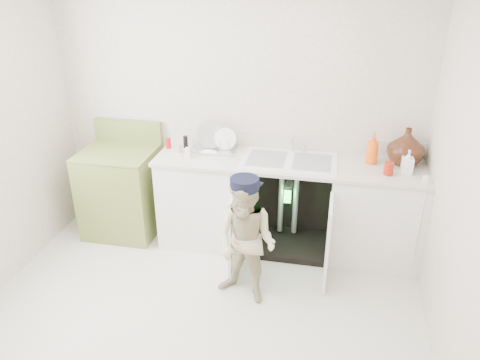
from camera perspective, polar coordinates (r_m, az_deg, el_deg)
name	(u,v)px	position (r m, az deg, el deg)	size (l,w,h in m)	color
ground	(197,321)	(3.81, -5.30, -16.78)	(3.50, 3.50, 0.00)	#B9B2A2
room_shell	(189,176)	(3.11, -6.22, 0.50)	(6.00, 5.50, 1.26)	beige
counter_run	(291,202)	(4.42, 6.23, -2.71)	(2.44, 1.02, 1.23)	white
avocado_stove	(122,190)	(4.83, -14.16, -1.17)	(0.70, 0.65, 1.09)	olive
repair_worker	(246,242)	(3.70, 0.76, -7.51)	(0.62, 0.77, 1.08)	beige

